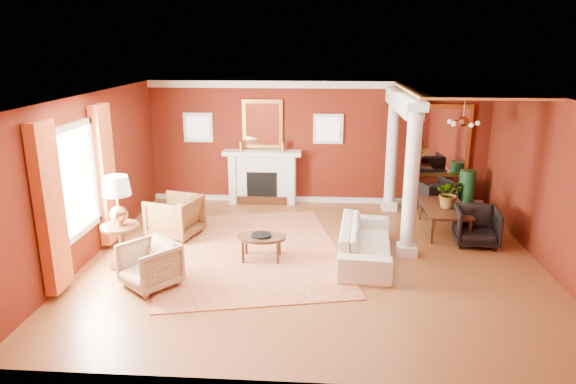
# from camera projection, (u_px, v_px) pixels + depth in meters

# --- Properties ---
(ground) EXTENTS (8.00, 8.00, 0.00)m
(ground) POSITION_uv_depth(u_px,v_px,m) (313.00, 259.00, 9.25)
(ground) COLOR brown
(ground) RESTS_ON ground
(room_shell) EXTENTS (8.04, 7.04, 2.92)m
(room_shell) POSITION_uv_depth(u_px,v_px,m) (315.00, 149.00, 8.68)
(room_shell) COLOR #52100B
(room_shell) RESTS_ON ground
(fireplace) EXTENTS (1.85, 0.42, 1.29)m
(fireplace) POSITION_uv_depth(u_px,v_px,m) (263.00, 177.00, 12.32)
(fireplace) COLOR silver
(fireplace) RESTS_ON ground
(overmantel_mirror) EXTENTS (0.95, 0.07, 1.15)m
(overmantel_mirror) POSITION_uv_depth(u_px,v_px,m) (262.00, 124.00, 12.10)
(overmantel_mirror) COLOR gold
(overmantel_mirror) RESTS_ON fireplace
(flank_window_left) EXTENTS (0.70, 0.07, 0.70)m
(flank_window_left) POSITION_uv_depth(u_px,v_px,m) (198.00, 127.00, 12.24)
(flank_window_left) COLOR silver
(flank_window_left) RESTS_ON room_shell
(flank_window_right) EXTENTS (0.70, 0.07, 0.70)m
(flank_window_right) POSITION_uv_depth(u_px,v_px,m) (328.00, 129.00, 12.04)
(flank_window_right) COLOR silver
(flank_window_right) RESTS_ON room_shell
(left_window) EXTENTS (0.21, 2.55, 2.60)m
(left_window) POSITION_uv_depth(u_px,v_px,m) (80.00, 188.00, 8.53)
(left_window) COLOR white
(left_window) RESTS_ON room_shell
(column_front) EXTENTS (0.36, 0.36, 2.80)m
(column_front) POSITION_uv_depth(u_px,v_px,m) (411.00, 180.00, 9.02)
(column_front) COLOR silver
(column_front) RESTS_ON ground
(column_back) EXTENTS (0.36, 0.36, 2.80)m
(column_back) POSITION_uv_depth(u_px,v_px,m) (392.00, 149.00, 11.60)
(column_back) COLOR silver
(column_back) RESTS_ON ground
(header_beam) EXTENTS (0.30, 3.20, 0.32)m
(header_beam) POSITION_uv_depth(u_px,v_px,m) (402.00, 102.00, 10.22)
(header_beam) COLOR silver
(header_beam) RESTS_ON column_front
(amber_ceiling) EXTENTS (2.30, 3.40, 0.04)m
(amber_ceiling) POSITION_uv_depth(u_px,v_px,m) (464.00, 90.00, 9.93)
(amber_ceiling) COLOR #EA9445
(amber_ceiling) RESTS_ON room_shell
(dining_mirror) EXTENTS (1.30, 0.07, 1.70)m
(dining_mirror) POSITION_uv_depth(u_px,v_px,m) (442.00, 141.00, 11.92)
(dining_mirror) COLOR gold
(dining_mirror) RESTS_ON room_shell
(chandelier) EXTENTS (0.60, 0.62, 0.75)m
(chandelier) POSITION_uv_depth(u_px,v_px,m) (463.00, 122.00, 10.15)
(chandelier) COLOR #A87034
(chandelier) RESTS_ON room_shell
(crown_trim) EXTENTS (8.00, 0.08, 0.16)m
(crown_trim) POSITION_uv_depth(u_px,v_px,m) (318.00, 85.00, 11.77)
(crown_trim) COLOR silver
(crown_trim) RESTS_ON room_shell
(base_trim) EXTENTS (8.00, 0.08, 0.12)m
(base_trim) POSITION_uv_depth(u_px,v_px,m) (316.00, 199.00, 12.54)
(base_trim) COLOR silver
(base_trim) RESTS_ON ground
(rug) EXTENTS (4.03, 4.85, 0.02)m
(rug) POSITION_uv_depth(u_px,v_px,m) (251.00, 251.00, 9.58)
(rug) COLOR maroon
(rug) RESTS_ON ground
(sofa) EXTENTS (0.86, 2.31, 0.89)m
(sofa) POSITION_uv_depth(u_px,v_px,m) (366.00, 236.00, 9.13)
(sofa) COLOR beige
(sofa) RESTS_ON ground
(armchair_leopard) EXTENTS (1.06, 1.10, 0.92)m
(armchair_leopard) POSITION_uv_depth(u_px,v_px,m) (175.00, 215.00, 10.21)
(armchair_leopard) COLOR black
(armchair_leopard) RESTS_ON ground
(armchair_stripe) EXTENTS (1.06, 1.06, 0.80)m
(armchair_stripe) POSITION_uv_depth(u_px,v_px,m) (150.00, 263.00, 8.11)
(armchair_stripe) COLOR tan
(armchair_stripe) RESTS_ON ground
(coffee_table) EXTENTS (0.88, 0.88, 0.45)m
(coffee_table) POSITION_uv_depth(u_px,v_px,m) (261.00, 238.00, 9.12)
(coffee_table) COLOR black
(coffee_table) RESTS_ON ground
(coffee_book) EXTENTS (0.15, 0.02, 0.20)m
(coffee_book) POSITION_uv_depth(u_px,v_px,m) (259.00, 229.00, 9.14)
(coffee_book) COLOR black
(coffee_book) RESTS_ON coffee_table
(side_table) EXTENTS (0.65, 0.65, 1.62)m
(side_table) POSITION_uv_depth(u_px,v_px,m) (118.00, 206.00, 8.66)
(side_table) COLOR black
(side_table) RESTS_ON ground
(dining_table) EXTENTS (0.55, 1.53, 0.85)m
(dining_table) POSITION_uv_depth(u_px,v_px,m) (446.00, 212.00, 10.47)
(dining_table) COLOR black
(dining_table) RESTS_ON ground
(dining_chair_near) EXTENTS (0.85, 0.81, 0.81)m
(dining_chair_near) POSITION_uv_depth(u_px,v_px,m) (477.00, 225.00, 9.81)
(dining_chair_near) COLOR black
(dining_chair_near) RESTS_ON ground
(dining_chair_far) EXTENTS (0.99, 0.96, 0.81)m
(dining_chair_far) POSITION_uv_depth(u_px,v_px,m) (434.00, 193.00, 11.82)
(dining_chair_far) COLOR black
(dining_chair_far) RESTS_ON ground
(green_urn) EXTENTS (0.41, 0.41, 0.98)m
(green_urn) POSITION_uv_depth(u_px,v_px,m) (466.00, 195.00, 11.75)
(green_urn) COLOR #133E1E
(green_urn) RESTS_ON ground
(potted_plant) EXTENTS (0.61, 0.67, 0.47)m
(potted_plant) POSITION_uv_depth(u_px,v_px,m) (451.00, 181.00, 10.23)
(potted_plant) COLOR #26591E
(potted_plant) RESTS_ON dining_table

